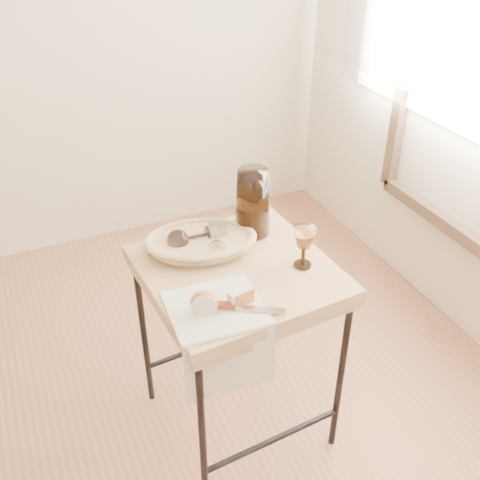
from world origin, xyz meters
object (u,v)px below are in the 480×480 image
tea_towel (216,308)px  wine_goblet (304,247)px  side_table (238,351)px  pitcher (253,202)px  goblet_lying_a (191,238)px  table_knife (242,307)px  goblet_lying_b (217,238)px  bread_basket (201,244)px  apple_half (204,301)px

tea_towel → wine_goblet: 0.36m
side_table → pitcher: pitcher is taller
tea_towel → goblet_lying_a: size_ratio=2.24×
table_knife → goblet_lying_b: bearing=112.0°
goblet_lying_a → table_knife: bearing=96.8°
goblet_lying_b → bread_basket: bearing=89.7°
goblet_lying_b → apple_half: goblet_lying_b is taller
tea_towel → wine_goblet: bearing=17.4°
goblet_lying_b → table_knife: bearing=-167.6°
apple_half → table_knife: bearing=-2.3°
side_table → wine_goblet: bearing=-21.4°
bread_basket → table_knife: bearing=-74.8°
bread_basket → wine_goblet: wine_goblet is taller
tea_towel → table_knife: 0.08m
pitcher → apple_half: (-0.32, -0.34, -0.08)m
goblet_lying_b → pitcher: (0.16, 0.05, 0.07)m
wine_goblet → bread_basket: bearing=141.0°
table_knife → pitcher: bearing=92.1°
side_table → goblet_lying_b: bearing=100.9°
bread_basket → pitcher: pitcher is taller
goblet_lying_a → wine_goblet: size_ratio=0.83×
bread_basket → wine_goblet: 0.36m
apple_half → bread_basket: bearing=88.2°
table_knife → apple_half: bearing=-168.4°
pitcher → wine_goblet: size_ratio=1.91×
bread_basket → table_knife: (-0.00, -0.35, -0.01)m
pitcher → wine_goblet: pitcher is taller
side_table → goblet_lying_a: bearing=123.3°
pitcher → side_table: bearing=-139.2°
goblet_lying_a → wine_goblet: 0.39m
bread_basket → pitcher: (0.21, 0.03, 0.10)m
side_table → tea_towel: bearing=-131.4°
goblet_lying_a → tea_towel: bearing=85.4°
side_table → goblet_lying_b: (-0.02, 0.12, 0.43)m
tea_towel → goblet_lying_b: bearing=70.9°
tea_towel → table_knife: table_knife is taller
goblet_lying_a → apple_half: bearing=79.1°
side_table → goblet_lying_a: (-0.10, 0.16, 0.43)m
goblet_lying_a → goblet_lying_b: goblet_lying_a is taller
bread_basket → table_knife: 0.35m
tea_towel → table_knife: (0.07, -0.04, 0.01)m
wine_goblet → apple_half: size_ratio=1.86×
side_table → bread_basket: (-0.07, 0.14, 0.41)m
side_table → table_knife: (-0.08, -0.20, 0.39)m
bread_basket → table_knife: size_ratio=1.44×
table_knife → side_table: bearing=100.6°
goblet_lying_a → pitcher: bearing=-172.9°
goblet_lying_a → wine_goblet: wine_goblet is taller
apple_half → table_knife: 0.11m
tea_towel → wine_goblet: wine_goblet is taller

